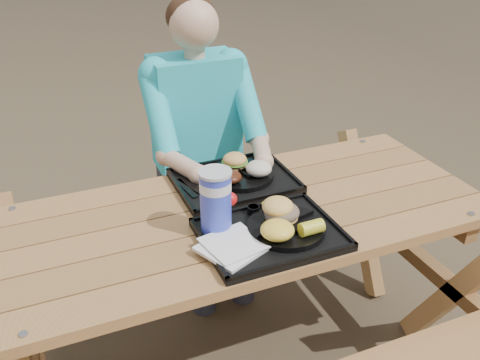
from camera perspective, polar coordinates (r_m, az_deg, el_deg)
name	(u,v)px	position (r m, az deg, el deg)	size (l,w,h in m)	color
picnic_table	(240,293)	(2.14, 0.00, -11.96)	(1.80, 1.49, 0.75)	#999999
tray_near	(270,235)	(1.78, 3.26, -5.92)	(0.45, 0.35, 0.02)	black
tray_far	(234,182)	(2.08, -0.61, -0.19)	(0.45, 0.35, 0.02)	black
plate_near	(286,227)	(1.78, 4.95, -5.07)	(0.26, 0.26, 0.02)	black
plate_far	(240,175)	(2.09, 0.05, 0.56)	(0.26, 0.26, 0.02)	black
napkin_stack	(231,247)	(1.69, -0.91, -7.15)	(0.18, 0.18, 0.02)	white
soda_cup	(216,202)	(1.73, -2.61, -2.38)	(0.10, 0.10, 0.21)	#1A2BC3
condiment_bbq	(253,210)	(1.86, 1.44, -3.17)	(0.04, 0.04, 0.03)	black
condiment_mustard	(268,207)	(1.88, 2.97, -2.90)	(0.05, 0.05, 0.03)	yellow
sandwich	(282,204)	(1.78, 4.52, -2.53)	(0.11, 0.11, 0.12)	#F1B855
mac_cheese	(277,230)	(1.70, 4.01, -5.35)	(0.11, 0.11, 0.05)	yellow
corn_cob	(311,228)	(1.73, 7.62, -5.06)	(0.08, 0.08, 0.05)	yellow
cutlery_far	(191,186)	(2.04, -5.23, -0.65)	(0.03, 0.16, 0.01)	black
burger	(235,157)	(2.11, -0.56, 2.50)	(0.10, 0.10, 0.09)	#E5A251
baked_beans	(230,177)	(2.01, -1.09, 0.34)	(0.09, 0.09, 0.04)	#4B1E0F
potato_salad	(259,168)	(2.06, 2.02, 1.25)	(0.10, 0.10, 0.06)	beige
diner	(199,159)	(2.53, -4.42, 2.21)	(0.48, 0.84, 1.28)	#1BBBC0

